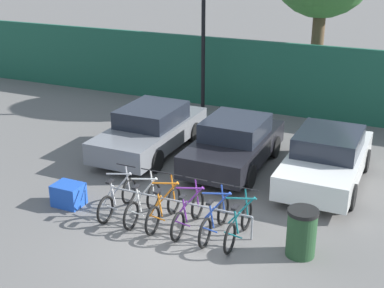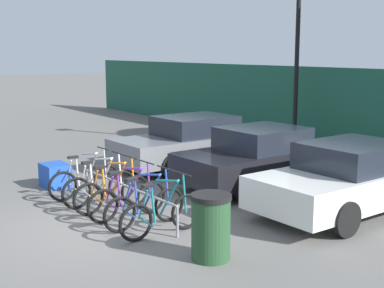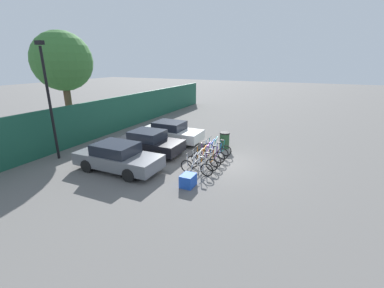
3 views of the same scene
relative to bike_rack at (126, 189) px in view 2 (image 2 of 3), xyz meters
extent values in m
plane|color=#605E5B|center=(0.52, -0.68, -0.48)|extent=(120.00, 120.00, 0.00)
cylinder|color=gray|center=(0.00, 0.00, 0.07)|extent=(3.51, 0.04, 0.04)
cylinder|color=gray|center=(-1.76, 0.00, -0.21)|extent=(0.04, 0.04, 0.55)
cylinder|color=gray|center=(1.76, 0.00, -0.21)|extent=(0.04, 0.04, 0.55)
torus|color=black|center=(-1.51, -0.68, -0.15)|extent=(0.06, 0.66, 0.66)
torus|color=black|center=(-1.51, 0.38, -0.15)|extent=(0.06, 0.66, 0.66)
cylinder|color=#B7B7BC|center=(-1.51, 0.01, 0.17)|extent=(0.60, 0.04, 0.76)
cylinder|color=#B7B7BC|center=(-1.51, -0.04, 0.48)|extent=(0.68, 0.04, 0.16)
cylinder|color=#B7B7BC|center=(-1.51, -0.33, 0.11)|extent=(0.14, 0.04, 0.63)
cylinder|color=#B7B7BC|center=(-1.51, -0.53, 0.13)|extent=(0.32, 0.03, 0.58)
cylinder|color=#B7B7BC|center=(-1.51, -0.48, -0.18)|extent=(0.40, 0.03, 0.08)
cylinder|color=#B7B7BC|center=(-1.51, 0.33, 0.19)|extent=(0.12, 0.04, 0.69)
cylinder|color=black|center=(-1.51, 0.29, 0.56)|extent=(0.52, 0.03, 0.03)
cube|color=black|center=(-1.51, -0.42, 0.45)|extent=(0.10, 0.22, 0.05)
torus|color=black|center=(-0.83, -0.68, -0.15)|extent=(0.06, 0.66, 0.66)
torus|color=black|center=(-0.83, 0.38, -0.15)|extent=(0.06, 0.66, 0.66)
cylinder|color=silver|center=(-0.83, 0.01, 0.17)|extent=(0.60, 0.04, 0.76)
cylinder|color=silver|center=(-0.83, -0.04, 0.48)|extent=(0.68, 0.04, 0.16)
cylinder|color=silver|center=(-0.83, -0.33, 0.11)|extent=(0.14, 0.04, 0.63)
cylinder|color=silver|center=(-0.83, -0.53, 0.13)|extent=(0.32, 0.03, 0.58)
cylinder|color=silver|center=(-0.83, -0.48, -0.18)|extent=(0.40, 0.03, 0.08)
cylinder|color=silver|center=(-0.83, 0.33, 0.19)|extent=(0.12, 0.04, 0.69)
cylinder|color=black|center=(-0.83, 0.29, 0.56)|extent=(0.52, 0.03, 0.03)
cube|color=black|center=(-0.83, -0.42, 0.45)|extent=(0.10, 0.22, 0.05)
torus|color=black|center=(-0.29, -0.68, -0.15)|extent=(0.06, 0.66, 0.66)
torus|color=black|center=(-0.29, 0.38, -0.15)|extent=(0.06, 0.66, 0.66)
cylinder|color=orange|center=(-0.29, 0.01, 0.17)|extent=(0.60, 0.04, 0.76)
cylinder|color=orange|center=(-0.29, -0.04, 0.48)|extent=(0.68, 0.04, 0.16)
cylinder|color=orange|center=(-0.29, -0.33, 0.11)|extent=(0.14, 0.04, 0.63)
cylinder|color=orange|center=(-0.29, -0.53, 0.13)|extent=(0.32, 0.03, 0.58)
cylinder|color=orange|center=(-0.29, -0.48, -0.18)|extent=(0.40, 0.03, 0.08)
cylinder|color=orange|center=(-0.29, 0.33, 0.19)|extent=(0.12, 0.04, 0.69)
cylinder|color=black|center=(-0.29, 0.29, 0.56)|extent=(0.52, 0.03, 0.03)
cube|color=black|center=(-0.29, -0.42, 0.45)|extent=(0.10, 0.22, 0.05)
torus|color=black|center=(0.32, -0.68, -0.15)|extent=(0.06, 0.66, 0.66)
torus|color=black|center=(0.32, 0.38, -0.15)|extent=(0.06, 0.66, 0.66)
cylinder|color=#752D99|center=(0.32, 0.01, 0.17)|extent=(0.60, 0.04, 0.76)
cylinder|color=#752D99|center=(0.32, -0.04, 0.48)|extent=(0.68, 0.04, 0.16)
cylinder|color=#752D99|center=(0.32, -0.33, 0.11)|extent=(0.14, 0.04, 0.63)
cylinder|color=#752D99|center=(0.32, -0.53, 0.13)|extent=(0.32, 0.03, 0.58)
cylinder|color=#752D99|center=(0.32, -0.48, -0.18)|extent=(0.40, 0.03, 0.08)
cylinder|color=#752D99|center=(0.32, 0.33, 0.19)|extent=(0.12, 0.04, 0.69)
cylinder|color=black|center=(0.32, 0.29, 0.56)|extent=(0.52, 0.03, 0.03)
cube|color=black|center=(0.32, -0.42, 0.45)|extent=(0.10, 0.22, 0.05)
torus|color=black|center=(0.95, -0.68, -0.15)|extent=(0.06, 0.66, 0.66)
torus|color=black|center=(0.95, 0.38, -0.15)|extent=(0.06, 0.66, 0.66)
cylinder|color=#284CB7|center=(0.95, 0.01, 0.17)|extent=(0.60, 0.04, 0.76)
cylinder|color=#284CB7|center=(0.95, -0.04, 0.48)|extent=(0.68, 0.04, 0.16)
cylinder|color=#284CB7|center=(0.95, -0.33, 0.11)|extent=(0.14, 0.04, 0.63)
cylinder|color=#284CB7|center=(0.95, -0.53, 0.13)|extent=(0.32, 0.03, 0.58)
cylinder|color=#284CB7|center=(0.95, -0.48, -0.18)|extent=(0.40, 0.03, 0.08)
cylinder|color=#284CB7|center=(0.95, 0.33, 0.19)|extent=(0.12, 0.04, 0.69)
cylinder|color=black|center=(0.95, 0.29, 0.56)|extent=(0.52, 0.03, 0.03)
cube|color=black|center=(0.95, -0.42, 0.45)|extent=(0.10, 0.22, 0.05)
torus|color=black|center=(1.51, -0.68, -0.15)|extent=(0.06, 0.66, 0.66)
torus|color=black|center=(1.51, 0.38, -0.15)|extent=(0.06, 0.66, 0.66)
cylinder|color=#197A7F|center=(1.51, 0.01, 0.17)|extent=(0.60, 0.04, 0.76)
cylinder|color=#197A7F|center=(1.51, -0.04, 0.48)|extent=(0.68, 0.04, 0.16)
cylinder|color=#197A7F|center=(1.51, -0.33, 0.11)|extent=(0.14, 0.04, 0.63)
cylinder|color=#197A7F|center=(1.51, -0.53, 0.13)|extent=(0.32, 0.03, 0.58)
cylinder|color=#197A7F|center=(1.51, -0.48, -0.18)|extent=(0.40, 0.03, 0.08)
cylinder|color=#197A7F|center=(1.51, 0.33, 0.19)|extent=(0.12, 0.04, 0.69)
cylinder|color=black|center=(1.51, 0.29, 0.56)|extent=(0.52, 0.03, 0.03)
cube|color=black|center=(1.51, -0.42, 0.45)|extent=(0.10, 0.22, 0.05)
cube|color=slate|center=(-2.67, 3.60, 0.08)|extent=(1.80, 4.40, 0.62)
cube|color=#1E232D|center=(-2.67, 3.71, 0.65)|extent=(1.58, 2.03, 0.52)
cylinder|color=black|center=(-3.52, 4.88, -0.16)|extent=(0.20, 0.64, 0.64)
cylinder|color=black|center=(-1.81, 4.88, -0.16)|extent=(0.20, 0.64, 0.64)
cylinder|color=black|center=(-3.52, 2.33, -0.16)|extent=(0.20, 0.64, 0.64)
cylinder|color=black|center=(-1.81, 2.33, -0.16)|extent=(0.20, 0.64, 0.64)
cube|color=black|center=(0.02, 3.57, 0.08)|extent=(1.80, 3.97, 0.62)
cube|color=#1E232D|center=(0.02, 3.67, 0.65)|extent=(1.58, 1.83, 0.52)
cylinder|color=black|center=(-0.84, 4.72, -0.16)|extent=(0.20, 0.64, 0.64)
cylinder|color=black|center=(0.87, 4.72, -0.16)|extent=(0.20, 0.64, 0.64)
cylinder|color=black|center=(-0.84, 2.42, -0.16)|extent=(0.20, 0.64, 0.64)
cylinder|color=black|center=(0.87, 2.42, -0.16)|extent=(0.20, 0.64, 0.64)
cube|color=silver|center=(2.60, 3.55, 0.08)|extent=(1.80, 4.20, 0.62)
cube|color=#1E232D|center=(2.60, 3.65, 0.65)|extent=(1.58, 1.93, 0.52)
cylinder|color=black|center=(1.75, 4.77, -0.16)|extent=(0.20, 0.64, 0.64)
cylinder|color=black|center=(1.75, 2.33, -0.16)|extent=(0.20, 0.64, 0.64)
cylinder|color=black|center=(3.46, 2.33, -0.16)|extent=(0.20, 0.64, 0.64)
cylinder|color=black|center=(-2.78, 7.83, 2.50)|extent=(0.14, 0.14, 5.97)
cylinder|color=#234728|center=(2.85, -0.14, -0.01)|extent=(0.60, 0.60, 0.95)
cylinder|color=black|center=(2.85, -0.14, 0.51)|extent=(0.63, 0.63, 0.08)
cube|color=blue|center=(-2.80, -0.31, -0.21)|extent=(0.70, 0.56, 0.55)
camera|label=1|loc=(4.73, -9.63, 5.61)|focal=50.00mm
camera|label=2|loc=(8.94, -5.04, 2.70)|focal=50.00mm
camera|label=3|loc=(-11.96, -4.73, 4.76)|focal=24.00mm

